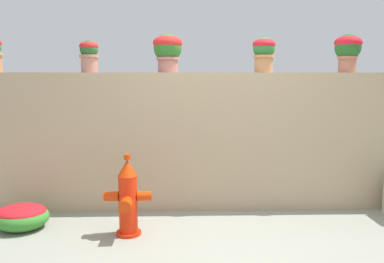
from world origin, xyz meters
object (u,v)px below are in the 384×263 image
fire_hydrant (128,199)px  flower_bush_left (22,216)px  potted_plant_3 (264,52)px  potted_plant_1 (89,54)px  potted_plant_4 (348,49)px  potted_plant_2 (168,49)px

fire_hydrant → flower_bush_left: size_ratio=1.47×
potted_plant_3 → fire_hydrant: bearing=-151.1°
potted_plant_1 → flower_bush_left: (-0.59, -0.63, -1.65)m
potted_plant_1 → potted_plant_3: potted_plant_3 is taller
potted_plant_3 → potted_plant_4: 0.97m
flower_bush_left → potted_plant_4: bearing=10.3°
potted_plant_4 → potted_plant_1: bearing=-179.9°
potted_plant_1 → potted_plant_4: (2.93, 0.01, 0.06)m
potted_plant_1 → potted_plant_3: size_ratio=0.91×
potted_plant_2 → potted_plant_4: bearing=-0.8°
potted_plant_2 → potted_plant_4: 2.05m
potted_plant_3 → potted_plant_4: bearing=1.6°
flower_bush_left → potted_plant_1: bearing=46.9°
fire_hydrant → potted_plant_3: bearing=28.9°
potted_plant_4 → fire_hydrant: bearing=-161.1°
potted_plant_2 → potted_plant_3: 1.09m
potted_plant_1 → potted_plant_2: potted_plant_2 is taller
potted_plant_3 → fire_hydrant: size_ratio=0.50×
potted_plant_2 → flower_bush_left: potted_plant_2 is taller
potted_plant_4 → fire_hydrant: (-2.42, -0.83, -1.49)m
fire_hydrant → potted_plant_4: bearing=18.9°
flower_bush_left → potted_plant_2: bearing=24.4°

